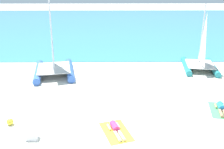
{
  "coord_description": "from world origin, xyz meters",
  "views": [
    {
      "loc": [
        -0.14,
        -9.14,
        6.37
      ],
      "look_at": [
        0.0,
        5.15,
        1.2
      ],
      "focal_mm": 41.58,
      "sensor_mm": 36.0,
      "label": 1
    }
  ],
  "objects_px": {
    "sailboat_blue": "(54,64)",
    "sunbather_right": "(221,108)",
    "beach_ball": "(10,122)",
    "towel_right": "(221,110)",
    "sailboat_teal": "(200,60)",
    "towel_left": "(116,132)",
    "cooler_box": "(32,135)",
    "sunbather_left": "(116,128)"
  },
  "relations": [
    {
      "from": "sailboat_teal",
      "to": "beach_ball",
      "type": "relative_size",
      "value": 15.45
    },
    {
      "from": "sailboat_blue",
      "to": "sailboat_teal",
      "type": "relative_size",
      "value": 1.14
    },
    {
      "from": "sailboat_blue",
      "to": "sunbather_left",
      "type": "distance_m",
      "value": 8.67
    },
    {
      "from": "sailboat_blue",
      "to": "cooler_box",
      "type": "relative_size",
      "value": 11.12
    },
    {
      "from": "sunbather_left",
      "to": "sailboat_teal",
      "type": "bearing_deg",
      "value": 34.87
    },
    {
      "from": "towel_right",
      "to": "cooler_box",
      "type": "height_order",
      "value": "cooler_box"
    },
    {
      "from": "sailboat_teal",
      "to": "towel_right",
      "type": "bearing_deg",
      "value": -89.79
    },
    {
      "from": "towel_left",
      "to": "sunbather_right",
      "type": "distance_m",
      "value": 5.91
    },
    {
      "from": "sailboat_teal",
      "to": "sunbather_right",
      "type": "height_order",
      "value": "sailboat_teal"
    },
    {
      "from": "towel_left",
      "to": "towel_right",
      "type": "distance_m",
      "value": 5.87
    },
    {
      "from": "sailboat_blue",
      "to": "towel_left",
      "type": "height_order",
      "value": "sailboat_blue"
    },
    {
      "from": "beach_ball",
      "to": "towel_left",
      "type": "bearing_deg",
      "value": -7.42
    },
    {
      "from": "towel_left",
      "to": "sunbather_right",
      "type": "relative_size",
      "value": 1.22
    },
    {
      "from": "towel_left",
      "to": "cooler_box",
      "type": "height_order",
      "value": "cooler_box"
    },
    {
      "from": "sailboat_blue",
      "to": "towel_right",
      "type": "relative_size",
      "value": 2.93
    },
    {
      "from": "sailboat_blue",
      "to": "sailboat_teal",
      "type": "height_order",
      "value": "sailboat_blue"
    },
    {
      "from": "cooler_box",
      "to": "sailboat_blue",
      "type": "bearing_deg",
      "value": 94.67
    },
    {
      "from": "sailboat_blue",
      "to": "sunbather_right",
      "type": "xyz_separation_m",
      "value": [
        9.82,
        -5.56,
        -0.7
      ]
    },
    {
      "from": "towel_left",
      "to": "sunbather_right",
      "type": "xyz_separation_m",
      "value": [
        5.55,
        2.03,
        0.13
      ]
    },
    {
      "from": "sailboat_teal",
      "to": "towel_left",
      "type": "xyz_separation_m",
      "value": [
        -6.56,
        -8.59,
        -0.72
      ]
    },
    {
      "from": "towel_right",
      "to": "sunbather_right",
      "type": "relative_size",
      "value": 1.22
    },
    {
      "from": "towel_left",
      "to": "cooler_box",
      "type": "bearing_deg",
      "value": -171.44
    },
    {
      "from": "sailboat_blue",
      "to": "sunbather_left",
      "type": "xyz_separation_m",
      "value": [
        4.25,
        -7.53,
        -0.7
      ]
    },
    {
      "from": "towel_left",
      "to": "beach_ball",
      "type": "height_order",
      "value": "beach_ball"
    },
    {
      "from": "sunbather_right",
      "to": "beach_ball",
      "type": "xyz_separation_m",
      "value": [
        -10.51,
        -1.38,
        0.03
      ]
    },
    {
      "from": "sailboat_blue",
      "to": "beach_ball",
      "type": "height_order",
      "value": "sailboat_blue"
    },
    {
      "from": "towel_right",
      "to": "sunbather_right",
      "type": "xyz_separation_m",
      "value": [
        0.02,
        0.07,
        0.13
      ]
    },
    {
      "from": "sailboat_teal",
      "to": "sunbather_left",
      "type": "xyz_separation_m",
      "value": [
        -6.58,
        -8.53,
        -0.6
      ]
    },
    {
      "from": "sailboat_blue",
      "to": "cooler_box",
      "type": "xyz_separation_m",
      "value": [
        0.66,
        -8.13,
        -0.65
      ]
    },
    {
      "from": "sailboat_teal",
      "to": "sunbather_right",
      "type": "relative_size",
      "value": 3.13
    },
    {
      "from": "sunbather_right",
      "to": "cooler_box",
      "type": "xyz_separation_m",
      "value": [
        -9.16,
        -2.57,
        0.05
      ]
    },
    {
      "from": "sailboat_blue",
      "to": "cooler_box",
      "type": "height_order",
      "value": "sailboat_blue"
    },
    {
      "from": "towel_right",
      "to": "sailboat_teal",
      "type": "bearing_deg",
      "value": 81.23
    },
    {
      "from": "sunbather_right",
      "to": "cooler_box",
      "type": "height_order",
      "value": "cooler_box"
    },
    {
      "from": "sailboat_blue",
      "to": "towel_left",
      "type": "xyz_separation_m",
      "value": [
        4.27,
        -7.59,
        -0.82
      ]
    },
    {
      "from": "towel_left",
      "to": "towel_right",
      "type": "height_order",
      "value": "same"
    },
    {
      "from": "sailboat_teal",
      "to": "sunbather_right",
      "type": "bearing_deg",
      "value": -89.75
    },
    {
      "from": "sunbather_left",
      "to": "beach_ball",
      "type": "bearing_deg",
      "value": 155.79
    },
    {
      "from": "sunbather_left",
      "to": "sunbather_right",
      "type": "height_order",
      "value": "same"
    },
    {
      "from": "sailboat_blue",
      "to": "sailboat_teal",
      "type": "bearing_deg",
      "value": -5.64
    },
    {
      "from": "beach_ball",
      "to": "sailboat_blue",
      "type": "bearing_deg",
      "value": 84.37
    },
    {
      "from": "sailboat_blue",
      "to": "towel_left",
      "type": "relative_size",
      "value": 2.93
    }
  ]
}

